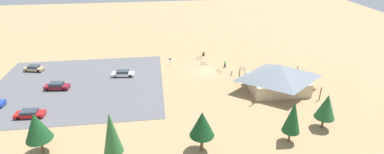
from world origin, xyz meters
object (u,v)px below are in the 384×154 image
(visitor_at_bikes, at_px, (225,64))
(car_maroon_by_curb, at_px, (57,86))
(lot_sign, at_px, (170,61))
(bicycle_red_yard_center, at_px, (303,75))
(car_tan_end_stall, at_px, (34,68))
(bike_pavilion, at_px, (278,76))
(pine_mideast, at_px, (326,106))
(pine_center, at_px, (293,117))
(bicycle_blue_by_bin, at_px, (242,69))
(trash_bin, at_px, (204,54))
(car_red_far_end, at_px, (30,113))
(bicycle_purple_near_porch, at_px, (246,74))
(bicycle_orange_yard_left, at_px, (219,71))
(bicycle_green_yard_front, at_px, (204,63))
(pine_midwest, at_px, (202,124))
(pine_west, at_px, (111,133))
(car_white_back_corner, at_px, (123,73))
(bicycle_black_mid_cluster, at_px, (232,73))
(bicycle_silver_near_sign, at_px, (199,58))
(pine_far_east, at_px, (37,127))

(visitor_at_bikes, bearing_deg, car_maroon_by_curb, 10.17)
(lot_sign, height_order, visitor_at_bikes, lot_sign)
(bicycle_red_yard_center, relative_size, car_tan_end_stall, 0.31)
(bike_pavilion, height_order, visitor_at_bikes, bike_pavilion)
(pine_mideast, bearing_deg, bicycle_red_yard_center, -107.21)
(pine_center, relative_size, bicycle_blue_by_bin, 4.15)
(trash_bin, bearing_deg, visitor_at_bikes, 115.43)
(pine_center, xyz_separation_m, car_red_far_end, (40.99, -11.96, -3.66))
(bicycle_purple_near_porch, xyz_separation_m, visitor_at_bikes, (3.59, -4.86, 0.44))
(trash_bin, relative_size, car_tan_end_stall, 0.20)
(bicycle_orange_yard_left, distance_m, bicycle_green_yard_front, 5.55)
(bicycle_red_yard_center, bearing_deg, pine_midwest, 39.54)
(pine_mideast, height_order, visitor_at_bikes, pine_mideast)
(bicycle_orange_yard_left, bearing_deg, car_maroon_by_curb, 6.18)
(trash_bin, xyz_separation_m, pine_mideast, (-13.77, 33.53, 3.54))
(pine_west, bearing_deg, bicycle_green_yard_front, -117.88)
(lot_sign, height_order, pine_center, pine_center)
(trash_bin, height_order, pine_west, pine_west)
(pine_center, height_order, bicycle_orange_yard_left, pine_center)
(pine_center, height_order, car_white_back_corner, pine_center)
(car_red_far_end, height_order, car_maroon_by_curb, car_maroon_by_curb)
(pine_midwest, xyz_separation_m, bicycle_red_yard_center, (-25.78, -21.28, -4.15))
(bicycle_black_mid_cluster, distance_m, visitor_at_bikes, 4.42)
(bicycle_red_yard_center, bearing_deg, car_tan_end_stall, -10.22)
(bike_pavilion, relative_size, bicycle_red_yard_center, 9.51)
(visitor_at_bikes, bearing_deg, car_white_back_corner, 4.89)
(pine_mideast, bearing_deg, trash_bin, -67.67)
(bike_pavilion, xyz_separation_m, bicycle_red_yard_center, (-8.00, -5.20, -2.71))
(bicycle_red_yard_center, distance_m, visitor_at_bikes, 17.28)
(bike_pavilion, relative_size, pine_mideast, 2.17)
(pine_west, height_order, pine_midwest, pine_west)
(pine_midwest, bearing_deg, bicycle_silver_near_sign, -98.15)
(pine_midwest, relative_size, bicycle_blue_by_bin, 3.90)
(pine_midwest, bearing_deg, car_maroon_by_curb, -40.45)
(bicycle_silver_near_sign, height_order, car_red_far_end, car_red_far_end)
(pine_center, xyz_separation_m, bicycle_black_mid_cluster, (2.77, -23.86, -3.97))
(lot_sign, distance_m, bicycle_green_yard_front, 8.11)
(trash_bin, xyz_separation_m, car_maroon_by_curb, (32.17, 14.39, 0.33))
(bicycle_purple_near_porch, bearing_deg, pine_mideast, 107.17)
(car_white_back_corner, height_order, visitor_at_bikes, visitor_at_bikes)
(pine_west, distance_m, pine_far_east, 11.64)
(bicycle_silver_near_sign, height_order, bicycle_green_yard_front, bicycle_silver_near_sign)
(bicycle_black_mid_cluster, xyz_separation_m, bicycle_blue_by_bin, (-3.10, -2.21, -0.03))
(pine_mideast, relative_size, bicycle_silver_near_sign, 3.49)
(car_red_far_end, bearing_deg, bicycle_orange_yard_left, -159.32)
(bicycle_blue_by_bin, bearing_deg, pine_center, 89.26)
(trash_bin, bearing_deg, lot_sign, 33.61)
(bicycle_green_yard_front, bearing_deg, lot_sign, 0.63)
(pine_midwest, xyz_separation_m, bicycle_green_yard_front, (-5.42, -30.59, -4.13))
(pine_mideast, distance_m, bicycle_red_yard_center, 19.57)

